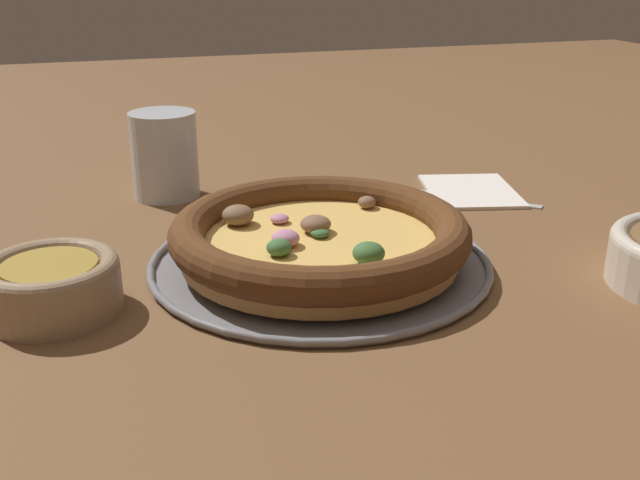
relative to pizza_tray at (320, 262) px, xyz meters
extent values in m
plane|color=brown|center=(0.00, 0.00, 0.00)|extent=(3.00, 3.00, 0.00)
cylinder|color=gray|center=(0.00, 0.00, 0.00)|extent=(0.31, 0.31, 0.01)
torus|color=gray|center=(0.00, 0.00, 0.00)|extent=(0.32, 0.32, 0.01)
cylinder|color=tan|center=(0.00, 0.00, 0.01)|extent=(0.26, 0.26, 0.02)
torus|color=#563319|center=(0.00, 0.00, 0.03)|extent=(0.28, 0.28, 0.03)
cylinder|color=#A32D19|center=(0.00, 0.00, 0.02)|extent=(0.23, 0.23, 0.00)
cylinder|color=#E5B75B|center=(0.00, 0.00, 0.02)|extent=(0.22, 0.22, 0.00)
ellipsoid|color=brown|center=(-0.01, 0.00, 0.03)|extent=(0.04, 0.04, 0.02)
ellipsoid|color=#C17FA3|center=(0.01, -0.04, 0.03)|extent=(0.03, 0.03, 0.01)
ellipsoid|color=#3D6B38|center=(0.03, -0.05, 0.03)|extent=(0.03, 0.03, 0.01)
ellipsoid|color=#3D6B38|center=(0.00, 0.00, 0.03)|extent=(0.02, 0.02, 0.01)
ellipsoid|color=brown|center=(-0.06, 0.07, 0.03)|extent=(0.02, 0.02, 0.01)
ellipsoid|color=brown|center=(-0.06, -0.07, 0.03)|extent=(0.04, 0.04, 0.02)
ellipsoid|color=#C17FA3|center=(-0.05, -0.03, 0.03)|extent=(0.02, 0.02, 0.01)
ellipsoid|color=#3D6B38|center=(0.07, 0.02, 0.03)|extent=(0.04, 0.04, 0.02)
cylinder|color=#9E8466|center=(0.02, -0.24, 0.02)|extent=(0.11, 0.11, 0.04)
torus|color=#9E8466|center=(0.02, -0.24, 0.03)|extent=(0.11, 0.11, 0.02)
cylinder|color=olive|center=(0.02, -0.24, 0.04)|extent=(0.08, 0.08, 0.00)
cylinder|color=silver|center=(-0.26, -0.11, 0.05)|extent=(0.08, 0.08, 0.10)
cube|color=white|center=(-0.16, 0.25, 0.00)|extent=(0.16, 0.14, 0.01)
cube|color=#B7B7BC|center=(-0.12, 0.25, 0.00)|extent=(0.09, 0.10, 0.00)
cube|color=#B7B7BC|center=(-0.18, 0.18, 0.00)|extent=(0.05, 0.05, 0.00)
camera|label=1|loc=(0.62, -0.20, 0.28)|focal=42.00mm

